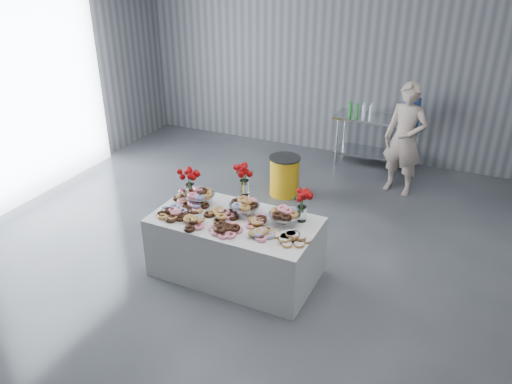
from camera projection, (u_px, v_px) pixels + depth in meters
ground at (240, 285)px, 5.83m from camera, size 9.00×9.00×0.00m
room_walls at (214, 52)px, 4.80m from camera, size 8.04×9.04×4.02m
display_table at (235, 247)px, 5.87m from camera, size 1.92×1.04×0.75m
prep_table at (378, 133)px, 8.64m from camera, size 1.50×0.60×0.90m
donut_mounds at (233, 218)px, 5.64m from camera, size 1.82×0.84×0.09m
cake_stand_left at (200, 194)px, 5.97m from camera, size 0.36×0.36×0.17m
cake_stand_mid at (244, 204)px, 5.74m from camera, size 0.36×0.36×0.17m
cake_stand_right at (284, 213)px, 5.54m from camera, size 0.36×0.36×0.17m
danish_pile at (291, 236)px, 5.26m from camera, size 0.48×0.48×0.11m
bouquet_left at (189, 175)px, 6.06m from camera, size 0.26×0.26×0.42m
bouquet_right at (302, 198)px, 5.54m from camera, size 0.26×0.26×0.42m
bouquet_center at (244, 177)px, 5.83m from camera, size 0.26×0.26×0.57m
water_jug at (412, 107)px, 8.22m from camera, size 0.28×0.28×0.55m
drink_bottles at (360, 109)px, 8.49m from camera, size 0.54×0.08×0.27m
person at (405, 139)px, 7.63m from camera, size 0.73×0.58×1.77m
trash_barrel at (284, 176)px, 7.79m from camera, size 0.49×0.49×0.63m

